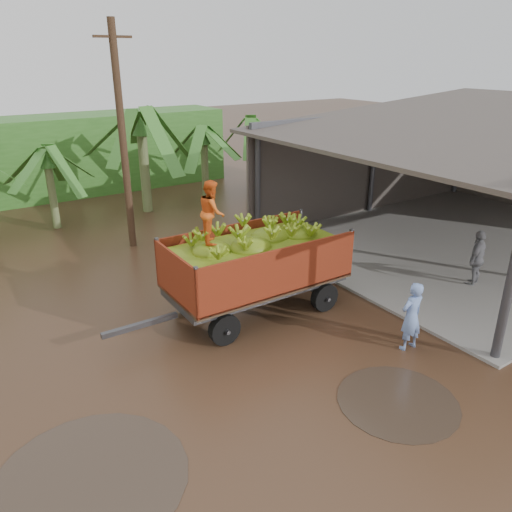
{
  "coord_description": "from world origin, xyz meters",
  "views": [
    {
      "loc": [
        -4.24,
        -8.56,
        6.24
      ],
      "look_at": [
        2.49,
        1.57,
        1.3
      ],
      "focal_mm": 35.0,
      "sensor_mm": 36.0,
      "label": 1
    }
  ],
  "objects_px": {
    "utility_pole": "(123,139)",
    "man_blue": "(411,316)",
    "man_grey": "(477,259)",
    "banana_trailer": "(256,263)"
  },
  "relations": [
    {
      "from": "man_blue",
      "to": "utility_pole",
      "type": "bearing_deg",
      "value": -71.66
    },
    {
      "from": "man_blue",
      "to": "man_grey",
      "type": "bearing_deg",
      "value": -161.9
    },
    {
      "from": "man_blue",
      "to": "banana_trailer",
      "type": "bearing_deg",
      "value": -58.62
    },
    {
      "from": "banana_trailer",
      "to": "utility_pole",
      "type": "relative_size",
      "value": 0.86
    },
    {
      "from": "banana_trailer",
      "to": "man_grey",
      "type": "distance_m",
      "value": 6.49
    },
    {
      "from": "utility_pole",
      "to": "man_blue",
      "type": "bearing_deg",
      "value": -73.81
    },
    {
      "from": "banana_trailer",
      "to": "man_blue",
      "type": "height_order",
      "value": "banana_trailer"
    },
    {
      "from": "banana_trailer",
      "to": "man_grey",
      "type": "bearing_deg",
      "value": -19.55
    },
    {
      "from": "man_blue",
      "to": "man_grey",
      "type": "xyz_separation_m",
      "value": [
        4.17,
        1.19,
        0.03
      ]
    },
    {
      "from": "man_grey",
      "to": "banana_trailer",
      "type": "bearing_deg",
      "value": -34.77
    }
  ]
}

